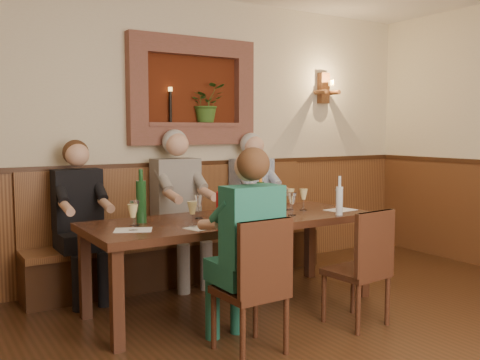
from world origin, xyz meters
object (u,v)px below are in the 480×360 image
(dining_table, at_px, (233,226))
(chair_near_right, at_px, (357,291))
(person_bench_left, at_px, (81,235))
(wine_bottle_green_a, at_px, (260,197))
(water_bottle, at_px, (339,200))
(chair_near_left, at_px, (251,313))
(spittoon_bucket, at_px, (228,206))
(wine_bottle_green_b, at_px, (141,200))
(person_bench_right, at_px, (256,214))
(person_chair_front, at_px, (245,267))
(person_bench_mid, at_px, (180,220))
(bench, at_px, (183,247))

(dining_table, xyz_separation_m, chair_near_right, (0.59, -0.85, -0.42))
(person_bench_left, bearing_deg, wine_bottle_green_a, -34.58)
(dining_table, relative_size, water_bottle, 7.26)
(chair_near_right, bearing_deg, chair_near_left, 175.05)
(dining_table, relative_size, spittoon_bucket, 10.87)
(dining_table, xyz_separation_m, wine_bottle_green_b, (-0.73, 0.16, 0.25))
(chair_near_right, height_order, person_bench_right, person_bench_right)
(chair_near_right, relative_size, wine_bottle_green_b, 2.12)
(spittoon_bucket, bearing_deg, dining_table, 33.80)
(dining_table, height_order, person_bench_left, person_bench_left)
(person_bench_right, relative_size, wine_bottle_green_b, 3.46)
(dining_table, bearing_deg, water_bottle, -23.87)
(chair_near_right, height_order, person_chair_front, person_chair_front)
(chair_near_left, relative_size, water_bottle, 2.75)
(wine_bottle_green_a, bearing_deg, person_bench_right, 58.13)
(person_bench_mid, height_order, spittoon_bucket, person_bench_mid)
(person_bench_right, bearing_deg, wine_bottle_green_a, -121.87)
(chair_near_left, bearing_deg, person_bench_mid, 77.81)
(person_bench_mid, distance_m, wine_bottle_green_a, 0.97)
(bench, xyz_separation_m, spittoon_bucket, (-0.08, -0.99, 0.53))
(chair_near_right, relative_size, water_bottle, 2.67)
(chair_near_left, xyz_separation_m, water_bottle, (1.21, 0.49, 0.62))
(person_bench_mid, xyz_separation_m, person_bench_right, (0.87, 0.00, -0.02))
(spittoon_bucket, relative_size, water_bottle, 0.67)
(person_bench_right, xyz_separation_m, water_bottle, (0.04, -1.20, 0.29))
(dining_table, bearing_deg, wine_bottle_green_a, -7.66)
(bench, xyz_separation_m, person_chair_front, (-0.38, -1.72, 0.23))
(wine_bottle_green_a, relative_size, wine_bottle_green_b, 0.90)
(chair_near_left, relative_size, person_bench_right, 0.63)
(wine_bottle_green_b, bearing_deg, chair_near_left, -71.06)
(dining_table, relative_size, chair_near_left, 2.64)
(chair_near_left, height_order, person_chair_front, person_chair_front)
(dining_table, distance_m, chair_near_right, 1.11)
(dining_table, bearing_deg, person_bench_mid, 95.35)
(dining_table, distance_m, person_chair_front, 0.87)
(chair_near_left, relative_size, chair_near_right, 1.03)
(bench, bearing_deg, person_bench_mid, -126.11)
(chair_near_left, relative_size, person_bench_left, 0.66)
(dining_table, xyz_separation_m, person_bench_right, (0.79, 0.84, -0.08))
(person_bench_right, bearing_deg, chair_near_left, -124.66)
(chair_near_left, height_order, wine_bottle_green_b, wine_bottle_green_b)
(dining_table, xyz_separation_m, person_chair_front, (-0.38, -0.78, -0.12))
(person_bench_left, bearing_deg, spittoon_bucket, -43.44)
(person_chair_front, distance_m, wine_bottle_green_b, 1.07)
(person_bench_mid, relative_size, person_chair_front, 1.09)
(dining_table, relative_size, person_chair_front, 1.77)
(dining_table, distance_m, water_bottle, 0.93)
(person_bench_mid, bearing_deg, dining_table, -84.65)
(chair_near_right, height_order, person_bench_left, person_bench_left)
(person_bench_mid, bearing_deg, wine_bottle_green_b, -134.11)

